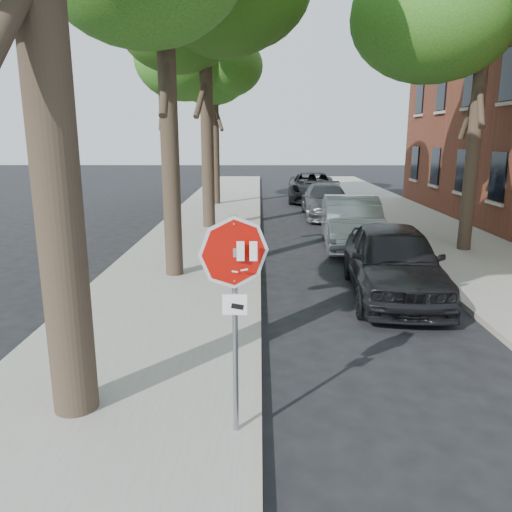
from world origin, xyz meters
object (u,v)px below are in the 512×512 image
Objects in this scene: tree_mid_b at (204,10)px; car_c at (326,201)px; car_b at (352,222)px; car_d at (312,187)px; tree_far at (214,62)px; tree_right at (485,4)px; car_a at (393,261)px; stop_sign at (235,285)px.

car_c is (5.02, 3.07, -7.26)m from tree_mid_b.
car_b is 0.86× the size of car_d.
car_b is (5.32, -10.30, -6.39)m from tree_far.
tree_right is at bearing -71.92° from car_d.
car_c is (5.32, -3.92, -6.48)m from tree_far.
car_a is 0.97× the size of car_b.
car_b is 6.38m from car_c.
car_d is (-0.04, 12.11, -0.02)m from car_b.
tree_far is at bearing 92.44° from tree_mid_b.
stop_sign is 11.38m from car_b.
car_c is at bearing -36.37° from tree_far.
stop_sign reaches higher than car_b.
tree_far reaches higher than stop_sign.
tree_far is (-2.02, 21.14, 5.26)m from stop_sign.
car_d is at bearing 60.47° from tree_mid_b.
stop_sign is at bearing -83.05° from tree_mid_b.
stop_sign is 0.25× the size of tree_mid_b.
car_d is at bearing 104.95° from tree_right.
stop_sign is 13.23m from tree_right.
stop_sign reaches higher than car_a.
stop_sign is 0.52× the size of car_b.
car_a reaches higher than car_b.
tree_right is 1.61× the size of car_d.
car_a is (-3.38, -4.53, -6.39)m from tree_right.
car_a is at bearing -86.73° from car_d.
stop_sign is 0.51× the size of car_c.
car_d is (-0.04, 5.73, 0.07)m from car_c.
tree_right is 1.84× the size of car_c.
tree_far is 1.00× the size of tree_right.
tree_mid_b is at bearing -87.56° from tree_far.
car_b is at bearing 94.67° from car_a.
tree_right is (6.68, 10.14, 5.26)m from stop_sign.
stop_sign is at bearing -99.24° from car_c.
car_d is at bearing 81.92° from stop_sign.
tree_right is (8.70, -11.00, 0.00)m from tree_far.
car_b is at bearing 73.06° from stop_sign.
tree_far reaches higher than car_d.
stop_sign is 23.20m from car_d.
tree_right is 1.92× the size of car_a.
tree_right is at bearing -25.52° from tree_mid_b.
car_c is (-3.38, 7.08, -6.48)m from tree_right.
car_a is at bearing -126.74° from tree_right.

